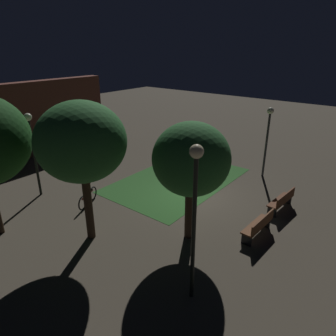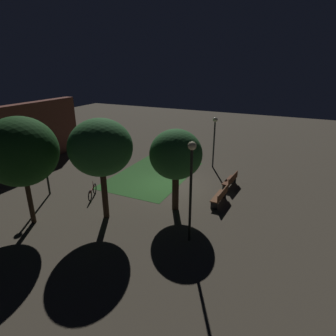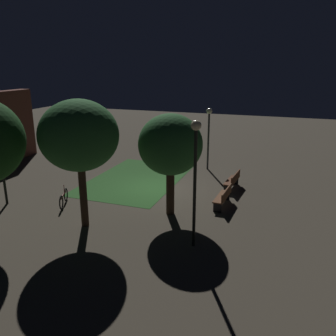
# 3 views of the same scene
# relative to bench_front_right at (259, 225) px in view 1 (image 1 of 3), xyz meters

# --- Properties ---
(ground_plane) EXTENTS (60.00, 60.00, 0.00)m
(ground_plane) POSITION_rel_bench_front_right_xyz_m (1.29, 4.01, -0.48)
(ground_plane) COLOR #4C4438
(grass_lawn) EXTENTS (7.75, 4.92, 0.01)m
(grass_lawn) POSITION_rel_bench_front_right_xyz_m (2.29, 5.60, -0.48)
(grass_lawn) COLOR #2D6028
(grass_lawn) RESTS_ON ground
(bench_front_right) EXTENTS (1.82, 0.57, 0.88)m
(bench_front_right) POSITION_rel_bench_front_right_xyz_m (0.00, 0.00, 0.00)
(bench_front_right) COLOR brown
(bench_front_right) RESTS_ON ground
(bench_by_lamp) EXTENTS (1.83, 0.62, 0.88)m
(bench_by_lamp) POSITION_rel_bench_front_right_xyz_m (2.57, 0.00, 0.00)
(bench_by_lamp) COLOR brown
(bench_by_lamp) RESTS_ON ground
(tree_left_canopy) EXTENTS (2.78, 2.78, 4.52)m
(tree_left_canopy) POSITION_rel_bench_front_right_xyz_m (-1.67, 2.09, 2.69)
(tree_left_canopy) COLOR #38281C
(tree_left_canopy) RESTS_ON ground
(tree_tall_center) EXTENTS (3.12, 3.12, 5.25)m
(tree_tall_center) POSITION_rel_bench_front_right_xyz_m (-4.04, 5.03, 3.33)
(tree_tall_center) COLOR #38281C
(tree_tall_center) RESTS_ON ground
(lamp_post_plaza_east) EXTENTS (0.36, 0.36, 3.89)m
(lamp_post_plaza_east) POSITION_rel_bench_front_right_xyz_m (5.75, 2.18, 2.22)
(lamp_post_plaza_east) COLOR #333338
(lamp_post_plaza_east) RESTS_ON ground
(lamp_post_path_center) EXTENTS (0.36, 0.36, 4.70)m
(lamp_post_path_center) POSITION_rel_bench_front_right_xyz_m (-4.14, 0.30, 2.70)
(lamp_post_path_center) COLOR black
(lamp_post_path_center) RESTS_ON ground
(lamp_post_near_wall) EXTENTS (0.36, 0.36, 4.06)m
(lamp_post_near_wall) POSITION_rel_bench_front_right_xyz_m (-3.29, 9.91, 2.32)
(lamp_post_near_wall) COLOR black
(lamp_post_near_wall) RESTS_ON ground
(bicycle) EXTENTS (1.56, 0.73, 0.93)m
(bicycle) POSITION_rel_bench_front_right_xyz_m (-2.48, 7.21, -0.14)
(bicycle) COLOR black
(bicycle) RESTS_ON ground
(building_wall_backdrop) EXTENTS (10.56, 0.80, 4.77)m
(building_wall_backdrop) POSITION_rel_bench_front_right_xyz_m (0.07, 15.69, 1.90)
(building_wall_backdrop) COLOR brown
(building_wall_backdrop) RESTS_ON ground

